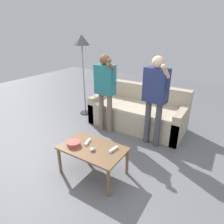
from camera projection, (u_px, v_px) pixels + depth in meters
name	position (u px, v px, depth m)	size (l,w,h in m)	color
ground_plane	(99.00, 163.00, 3.03)	(12.00, 12.00, 0.00)	slate
couch	(138.00, 113.00, 4.09)	(1.93, 0.86, 0.85)	#B7A88E
coffee_table	(93.00, 151.00, 2.69)	(0.90, 0.55, 0.43)	brown
snack_bowl	(74.00, 144.00, 2.70)	(0.19, 0.19, 0.06)	#B24C47
game_remote_nunchuk	(93.00, 149.00, 2.59)	(0.06, 0.09, 0.05)	white
floor_lamp	(82.00, 46.00, 4.21)	(0.34, 0.34, 1.82)	#2D2D33
player_left	(105.00, 85.00, 3.62)	(0.44, 0.30, 1.51)	#756656
player_right	(155.00, 92.00, 3.16)	(0.45, 0.39, 1.55)	#47474C
game_remote_wand_near	(113.00, 149.00, 2.60)	(0.06, 0.16, 0.03)	white
game_remote_wand_far	(88.00, 142.00, 2.77)	(0.08, 0.16, 0.03)	white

